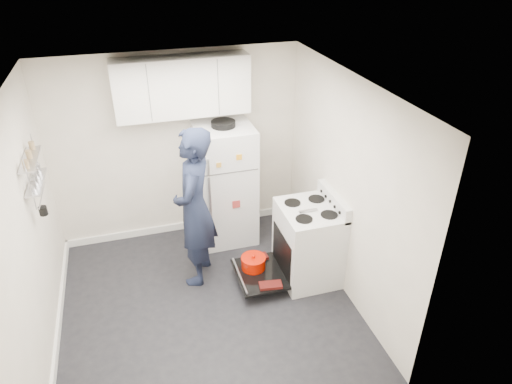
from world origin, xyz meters
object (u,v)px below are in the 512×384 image
object	(u,v)px
refrigerator	(226,184)
person	(195,208)
electric_range	(307,244)
open_oven_door	(257,269)

from	to	relation	value
refrigerator	person	world-z (taller)	person
electric_range	refrigerator	bearing A→B (deg)	123.35
electric_range	open_oven_door	bearing A→B (deg)	175.15
electric_range	open_oven_door	distance (m)	0.67
refrigerator	person	bearing A→B (deg)	-125.73
refrigerator	electric_range	bearing A→B (deg)	-56.65
electric_range	open_oven_door	xyz separation A→B (m)	(-0.61, 0.05, -0.28)
open_oven_door	person	bearing A→B (deg)	153.91
person	open_oven_door	bearing A→B (deg)	85.24
open_oven_door	person	size ratio (longest dim) A/B	0.36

